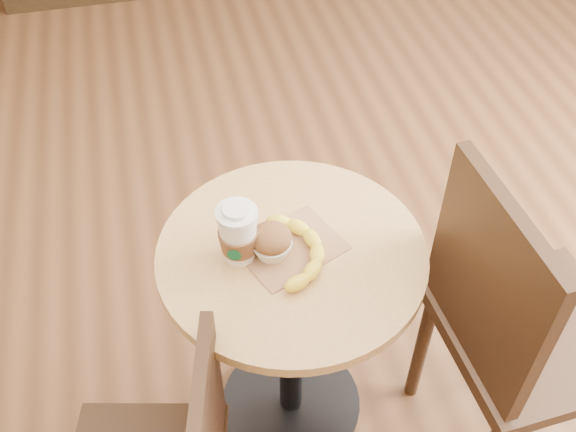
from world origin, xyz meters
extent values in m
plane|color=brown|center=(0.00, 0.00, 0.00)|extent=(7.00, 7.00, 0.00)
cylinder|color=black|center=(-0.08, 0.10, 0.01)|extent=(0.44, 0.44, 0.02)
cylinder|color=black|center=(-0.08, 0.10, 0.38)|extent=(0.07, 0.07, 0.72)
cylinder|color=tan|center=(-0.08, 0.10, 0.73)|extent=(0.66, 0.66, 0.03)
cube|color=#321F11|center=(0.52, -0.12, 0.51)|extent=(0.48, 0.48, 0.05)
cylinder|color=#321F11|center=(0.70, 0.08, 0.26)|extent=(0.04, 0.04, 0.51)
cylinder|color=#321F11|center=(0.32, 0.06, 0.26)|extent=(0.04, 0.04, 0.51)
cube|color=#321F11|center=(0.32, -0.13, 0.80)|extent=(0.06, 0.43, 0.48)
cube|color=#976A49|center=(-0.08, 0.11, 0.75)|extent=(0.29, 0.26, 0.00)
cylinder|color=silver|center=(-0.20, 0.12, 0.90)|extent=(0.10, 0.10, 0.01)
cylinder|color=silver|center=(-0.20, 0.12, 0.91)|extent=(0.06, 0.06, 0.01)
cylinder|color=#074727|center=(-0.22, 0.07, 0.81)|extent=(0.03, 0.01, 0.03)
ellipsoid|color=brown|center=(-0.13, 0.10, 0.81)|extent=(0.10, 0.10, 0.06)
ellipsoid|color=#F3E3C2|center=(-0.13, 0.10, 0.83)|extent=(0.04, 0.04, 0.02)
camera|label=1|loc=(-0.33, -0.94, 1.98)|focal=42.00mm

